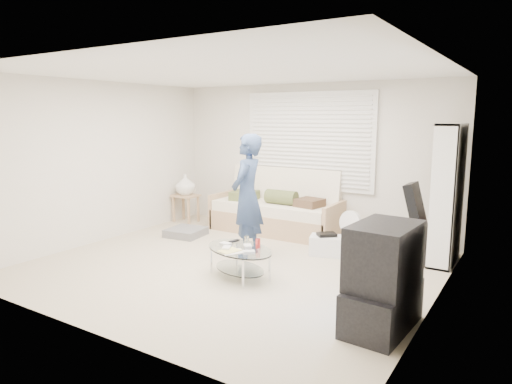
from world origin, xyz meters
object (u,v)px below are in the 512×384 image
Objects in this scene: bookshelf at (447,195)px; tv_unit at (383,278)px; futon_sofa at (277,211)px; coffee_table at (240,254)px.

bookshelf is 1.87× the size of tv_unit.
tv_unit is (-0.13, -2.36, -0.45)m from bookshelf.
bookshelf is at bearing -5.48° from futon_sofa.
bookshelf is 2.86m from coffee_table.
tv_unit is 0.87× the size of coffee_table.
bookshelf is at bearing 43.88° from coffee_table.
futon_sofa is 1.94× the size of coffee_table.
coffee_table is at bearing -71.69° from futon_sofa.
tv_unit is (2.61, -2.62, 0.13)m from futon_sofa.
tv_unit is at bearing -45.12° from futon_sofa.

